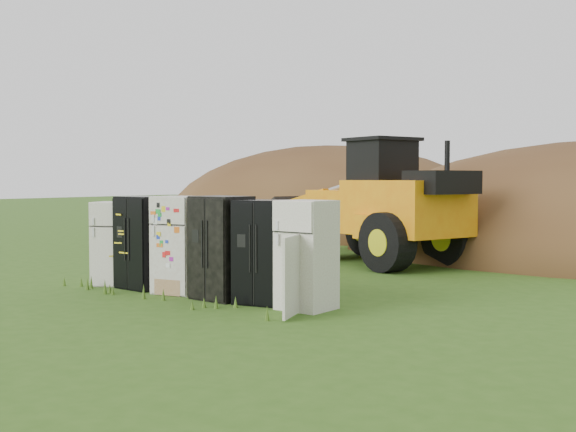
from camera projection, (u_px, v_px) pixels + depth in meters
name	position (u px, v px, depth m)	size (l,w,h in m)	color
ground	(203.00, 296.00, 13.40)	(120.00, 120.00, 0.00)	#2F5316
fridge_leftmost	(114.00, 243.00, 14.78)	(0.75, 0.72, 1.71)	white
fridge_black_side	(144.00, 242.00, 14.31)	(0.96, 0.76, 1.83)	black
fridge_sticker	(179.00, 245.00, 13.74)	(0.82, 0.76, 1.85)	silver
fridge_dark_mid	(222.00, 248.00, 13.03)	(0.96, 0.78, 1.87)	black
fridge_black_right	(264.00, 252.00, 12.58)	(0.91, 0.75, 1.81)	black
fridge_open_door	(307.00, 255.00, 12.02)	(0.83, 0.76, 1.82)	white
wheel_loader	(361.00, 200.00, 19.11)	(6.66, 2.70, 3.22)	orange
dirt_mound_left	(327.00, 232.00, 29.58)	(15.08, 11.31, 7.07)	#422815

